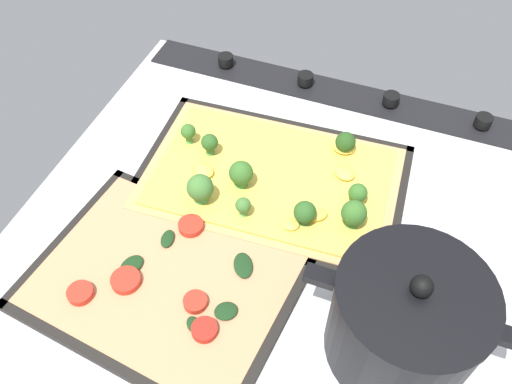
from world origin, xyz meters
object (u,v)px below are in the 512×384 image
at_px(baking_tray_front, 271,182).
at_px(baking_tray_back, 164,282).
at_px(veggie_pizza_back, 163,280).
at_px(cooking_pot, 405,321).
at_px(broccoli_pizza, 272,179).

relative_size(baking_tray_front, baking_tray_back, 1.14).
bearing_deg(baking_tray_back, veggie_pizza_back, 159.64).
bearing_deg(baking_tray_back, cooking_pot, -175.73).
bearing_deg(baking_tray_front, broccoli_pizza, 127.03).
bearing_deg(baking_tray_back, broccoli_pizza, -110.50).
bearing_deg(veggie_pizza_back, broccoli_pizza, -110.26).
relative_size(veggie_pizza_back, cooking_pot, 1.39).
height_order(broccoli_pizza, veggie_pizza_back, broccoli_pizza).
bearing_deg(baking_tray_front, cooking_pot, 140.05).
xyz_separation_m(broccoli_pizza, veggie_pizza_back, (0.08, 0.21, -0.01)).
bearing_deg(veggie_pizza_back, baking_tray_front, -108.88).
bearing_deg(broccoli_pizza, cooking_pot, 140.34).
height_order(baking_tray_back, cooking_pot, cooking_pot).
bearing_deg(veggie_pizza_back, cooking_pot, -175.65).
xyz_separation_m(baking_tray_front, baking_tray_back, (0.07, 0.21, 0.00)).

